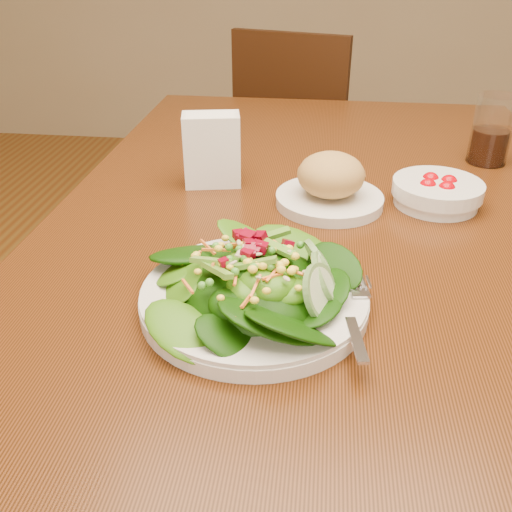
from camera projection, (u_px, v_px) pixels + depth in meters
The scene contains 8 objects.
ground_plane at pixel (307, 508), 1.30m from camera, with size 5.00×5.00×0.00m, color #8D5F21.
dining_table at pixel (324, 266), 0.98m from camera, with size 0.90×1.40×0.75m.
chair_far at pixel (298, 149), 2.04m from camera, with size 0.50×0.50×0.87m.
salad_plate at pixel (262, 286), 0.69m from camera, with size 0.28×0.28×0.08m.
bread_plate at pixel (330, 184), 0.94m from camera, with size 0.18×0.18×0.09m.
tomato_bowl at pixel (437, 192), 0.95m from camera, with size 0.15×0.15×0.05m.
drinking_glass at pixel (491, 134), 1.10m from camera, with size 0.08×0.08×0.13m.
napkin_holder at pixel (212, 148), 1.00m from camera, with size 0.11×0.07×0.13m.
Camera 1 is at (-0.02, -0.84, 1.16)m, focal length 40.00 mm.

